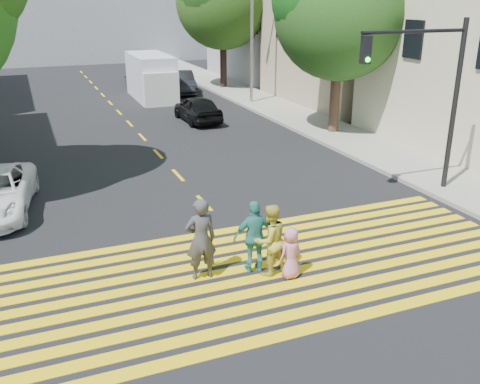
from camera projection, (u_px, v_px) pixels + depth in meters
ground at (292, 296)px, 11.63m from camera, size 120.00×120.00×0.00m
sidewalk_right at (305, 120)px, 27.64m from camera, size 3.00×60.00×0.15m
crosswalk at (267, 270)px, 12.73m from camera, size 13.40×5.30×0.01m
lane_line at (115, 107)px, 31.18m from camera, size 0.12×34.40×0.01m
building_right_tan at (372, 16)px, 31.71m from camera, size 10.00×10.00×10.00m
building_right_grey at (288, 11)px, 41.27m from camera, size 10.00×10.00×10.00m
tree_right_near at (342, 6)px, 23.29m from camera, size 7.70×7.43×8.45m
pedestrian_man at (201, 239)px, 12.07m from camera, size 0.74×0.50×1.96m
pedestrian_woman at (270, 240)px, 12.31m from camera, size 0.94×0.79×1.72m
pedestrian_child at (291, 253)px, 12.22m from camera, size 0.69×0.54×1.24m
pedestrian_extra at (255, 237)px, 12.42m from camera, size 1.09×0.57×1.77m
dark_car_near at (198, 109)px, 27.46m from camera, size 1.71×4.01×1.35m
silver_car at (146, 78)px, 37.34m from camera, size 2.50×5.12×1.43m
dark_car_parked at (181, 82)px, 35.48m from camera, size 2.18×4.56×1.44m
white_van at (152, 78)px, 33.28m from camera, size 2.28×5.80×2.72m
traffic_signal at (432, 85)px, 16.35m from camera, size 3.78×0.32×5.54m
street_lamp at (249, 4)px, 30.15m from camera, size 2.25×0.42×9.93m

